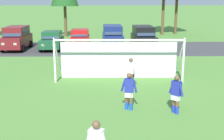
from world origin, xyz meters
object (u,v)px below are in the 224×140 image
(parked_car_slot_far_left, at_px, (17,38))
(parked_car_slot_left, at_px, (52,40))
(parked_car_slot_center_right, at_px, (143,37))
(soccer_goal, at_px, (119,58))
(player_striker_near, at_px, (129,92))
(parked_car_slot_center, at_px, (113,36))
(player_defender_far, at_px, (176,94))
(player_winger_left, at_px, (131,73))
(parked_car_slot_center_left, at_px, (80,38))

(parked_car_slot_far_left, bearing_deg, parked_car_slot_left, -1.09)
(parked_car_slot_far_left, distance_m, parked_car_slot_center_right, 12.00)
(soccer_goal, bearing_deg, parked_car_slot_far_left, 131.13)
(parked_car_slot_left, distance_m, parked_car_slot_center_right, 8.66)
(player_striker_near, distance_m, parked_car_slot_center, 16.81)
(player_defender_far, xyz_separation_m, parked_car_slot_center_right, (0.56, 16.30, 0.29))
(player_striker_near, bearing_deg, parked_car_slot_center, 91.51)
(parked_car_slot_center_right, bearing_deg, player_winger_left, -99.71)
(soccer_goal, bearing_deg, player_striker_near, -87.11)
(parked_car_slot_center, bearing_deg, soccer_goal, -89.10)
(parked_car_slot_left, bearing_deg, player_winger_left, -62.33)
(parked_car_slot_center, bearing_deg, parked_car_slot_far_left, -173.02)
(parked_car_slot_left, bearing_deg, player_striker_near, -68.47)
(parked_car_slot_far_left, xyz_separation_m, parked_car_slot_center, (9.07, 1.11, 0.00))
(parked_car_slot_center_left, bearing_deg, parked_car_slot_center_right, -11.82)
(parked_car_slot_center_left, bearing_deg, player_winger_left, -73.97)
(parked_car_slot_center_left, bearing_deg, parked_car_slot_left, -148.01)
(player_striker_near, bearing_deg, soccer_goal, 92.89)
(parked_car_slot_center_left, relative_size, parked_car_slot_center, 0.92)
(player_defender_far, bearing_deg, player_striker_near, 167.78)
(player_striker_near, xyz_separation_m, parked_car_slot_left, (-6.16, 15.62, 0.05))
(parked_car_slot_left, height_order, parked_car_slot_center_left, same)
(parked_car_slot_far_left, bearing_deg, player_defender_far, -54.61)
(parked_car_slot_center_left, height_order, parked_car_slot_center_right, parked_car_slot_center_right)
(parked_car_slot_center, bearing_deg, parked_car_slot_left, -168.41)
(player_striker_near, height_order, player_winger_left, same)
(soccer_goal, height_order, parked_car_slot_center, soccer_goal)
(player_defender_far, bearing_deg, parked_car_slot_center_right, 88.04)
(player_striker_near, bearing_deg, parked_car_slot_center_left, 102.08)
(parked_car_slot_far_left, relative_size, parked_car_slot_center_left, 1.08)
(soccer_goal, height_order, parked_car_slot_center_right, soccer_goal)
(soccer_goal, distance_m, parked_car_slot_center, 11.71)
(parked_car_slot_far_left, bearing_deg, parked_car_slot_center, 6.98)
(player_winger_left, relative_size, parked_car_slot_center_right, 0.35)
(parked_car_slot_left, distance_m, parked_car_slot_center, 5.85)
(parked_car_slot_center_left, relative_size, parked_car_slot_center_right, 0.92)
(parked_car_slot_center, bearing_deg, player_striker_near, -88.49)
(soccer_goal, distance_m, parked_car_slot_left, 12.08)
(player_striker_near, bearing_deg, parked_car_slot_center_right, 81.09)
(player_defender_far, relative_size, parked_car_slot_center_right, 0.35)
(player_defender_far, relative_size, parked_car_slot_left, 0.38)
(parked_car_slot_far_left, height_order, parked_car_slot_left, parked_car_slot_far_left)
(player_winger_left, xyz_separation_m, parked_car_slot_center_left, (-4.00, 13.93, 0.05))
(parked_car_slot_far_left, height_order, parked_car_slot_center_left, parked_car_slot_far_left)
(parked_car_slot_far_left, distance_m, parked_car_slot_center_left, 6.02)
(player_defender_far, relative_size, parked_car_slot_far_left, 0.36)
(player_striker_near, xyz_separation_m, parked_car_slot_far_left, (-9.51, 15.69, 0.29))
(player_winger_left, bearing_deg, parked_car_slot_left, 117.67)
(player_striker_near, distance_m, player_defender_far, 1.98)
(player_defender_far, distance_m, parked_car_slot_center_left, 18.47)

